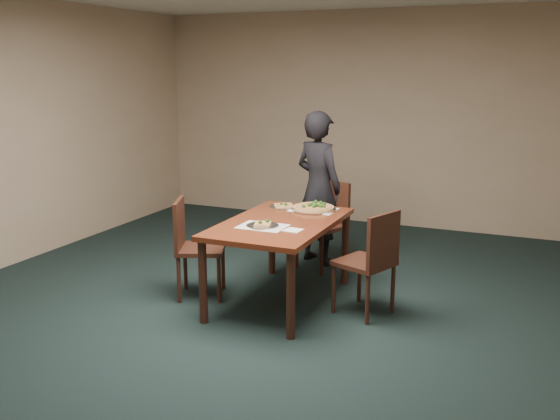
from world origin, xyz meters
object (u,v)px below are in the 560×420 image
at_px(chair_right, 372,257).
at_px(slice_plate_far, 284,206).
at_px(diner, 319,188).
at_px(dining_table, 280,231).
at_px(slice_plate_near, 263,225).
at_px(chair_left, 192,242).
at_px(chair_far, 327,219).
at_px(pizza_pan, 314,207).

distance_m(chair_right, slice_plate_far, 1.17).
distance_m(diner, slice_plate_far, 0.74).
bearing_deg(diner, slice_plate_far, 105.94).
relative_size(dining_table, slice_plate_near, 5.36).
bearing_deg(chair_left, chair_far, -55.20).
bearing_deg(dining_table, chair_right, 0.94).
bearing_deg(chair_left, dining_table, -99.59).
bearing_deg(chair_far, chair_right, -30.50).
relative_size(dining_table, diner, 0.92).
bearing_deg(pizza_pan, diner, 106.52).
bearing_deg(slice_plate_near, diner, 91.38).
bearing_deg(diner, slice_plate_near, 114.68).
xyz_separation_m(chair_far, diner, (-0.14, 0.13, 0.30)).
height_order(diner, slice_plate_near, diner).
bearing_deg(chair_far, slice_plate_near, -70.17).
relative_size(pizza_pan, slice_plate_near, 1.53).
distance_m(chair_left, slice_plate_near, 0.77).
bearing_deg(diner, pizza_pan, 129.83).
height_order(chair_right, slice_plate_far, chair_right).
height_order(dining_table, diner, diner).
bearing_deg(chair_far, slice_plate_far, -87.07).
relative_size(chair_right, pizza_pan, 2.13).
bearing_deg(diner, dining_table, 117.69).
relative_size(dining_table, chair_left, 1.65).
relative_size(chair_far, slice_plate_far, 3.25).
relative_size(chair_right, slice_plate_near, 3.25).
xyz_separation_m(dining_table, slice_plate_far, (-0.19, 0.53, 0.10)).
distance_m(chair_far, pizza_pan, 0.66).
height_order(chair_far, slice_plate_near, chair_far).
bearing_deg(dining_table, chair_left, -166.82).
height_order(slice_plate_near, slice_plate_far, slice_plate_near).
distance_m(dining_table, pizza_pan, 0.55).
bearing_deg(pizza_pan, slice_plate_far, -179.89).
height_order(chair_far, chair_right, same).
xyz_separation_m(chair_right, pizza_pan, (-0.71, 0.52, 0.26)).
relative_size(chair_far, diner, 0.56).
height_order(diner, slice_plate_far, diner).
xyz_separation_m(chair_left, slice_plate_far, (0.60, 0.71, 0.25)).
bearing_deg(dining_table, chair_far, 87.80).
relative_size(chair_left, pizza_pan, 2.13).
height_order(chair_far, pizza_pan, chair_far).
bearing_deg(diner, chair_left, 87.55).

